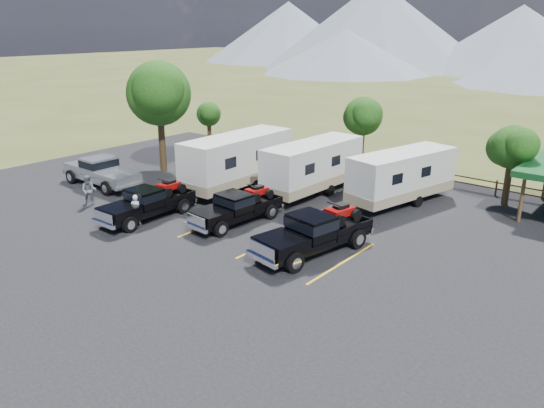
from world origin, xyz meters
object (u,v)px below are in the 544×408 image
Objects in this scene: rig_center at (237,207)px; trailer_center at (313,167)px; rig_left at (148,202)px; person_a at (136,210)px; tree_big_nw at (159,93)px; trailer_right at (402,177)px; person_b at (89,191)px; pickup_silver at (101,171)px; trailer_left at (237,161)px; rig_right at (315,232)px.

rig_center is 6.91m from trailer_center.
person_a is (0.31, -1.04, -0.09)m from rig_left.
trailer_right is at bearing 14.22° from tree_big_nw.
trailer_right is at bearing -158.74° from person_a.
pickup_silver is at bearing 91.40° from person_b.
person_b is at bearing -70.21° from tree_big_nw.
tree_big_nw is at bearing 134.87° from rig_left.
trailer_left is 8.21m from person_a.
person_b is (-13.85, -12.02, -0.72)m from trailer_right.
trailer_right is at bearing -4.26° from person_b.
trailer_center is 13.49m from person_b.
tree_big_nw is 8.15m from trailer_left.
trailer_center reaches higher than person_b.
pickup_silver is 3.96m from person_b.
trailer_right is at bearing 101.58° from rig_right.
pickup_silver is (-16.96, -0.20, -0.03)m from rig_right.
rig_left is at bearing -117.25° from trailer_right.
pickup_silver is (-7.32, -5.24, -0.84)m from trailer_left.
rig_right is at bearing -0.84° from rig_center.
trailer_center reaches higher than rig_left.
tree_big_nw is 12.37m from trailer_center.
trailer_left reaches higher than rig_center.
trailer_left is 10.25m from trailer_right.
trailer_center is 13.84m from pickup_silver.
rig_right is at bearing -16.10° from tree_big_nw.
person_a is (-9.12, -12.20, -0.80)m from trailer_right.
trailer_center reaches higher than person_a.
rig_right is at bearing 166.40° from person_a.
trailer_center is at bearing 136.34° from rig_right.
rig_right is 3.96× the size of person_a.
rig_left is 0.91× the size of pickup_silver.
tree_big_nw is 6.83m from pickup_silver.
rig_left is 0.62× the size of trailer_center.
trailer_right is at bearing 48.53° from rig_left.
trailer_left is (7.24, 0.16, -3.73)m from tree_big_nw.
trailer_center is (0.02, 6.86, 0.80)m from rig_center.
trailer_center is at bearing 4.69° from person_b.
trailer_left is 9.16m from person_b.
rig_center is 0.87× the size of rig_right.
person_b is (-14.08, -2.93, -0.11)m from rig_right.
pickup_silver is (-11.53, -0.73, 0.09)m from rig_center.
pickup_silver reaches higher than person_a.
trailer_left reaches higher than trailer_center.
trailer_left is 1.58× the size of pickup_silver.
trailer_right is (5.19, 8.58, 0.73)m from rig_center.
rig_center is 9.31m from person_b.
trailer_left is at bearing 125.80° from pickup_silver.
rig_left is 3.20× the size of person_b.
person_b is at bearing -153.63° from rig_center.
trailer_left reaches higher than pickup_silver.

